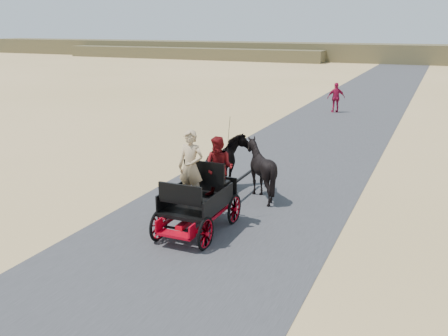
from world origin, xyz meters
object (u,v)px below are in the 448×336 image
at_px(horse_left, 226,165).
at_px(horse_right, 260,169).
at_px(carriage, 198,217).
at_px(pedestrian, 336,98).

distance_m(horse_left, horse_right, 1.10).
xyz_separation_m(horse_left, horse_right, (1.10, 0.00, 0.00)).
bearing_deg(carriage, pedestrian, 91.32).
xyz_separation_m(carriage, pedestrian, (-0.43, 18.69, 0.50)).
bearing_deg(horse_right, horse_left, 0.00).
bearing_deg(horse_left, horse_right, -180.00).
relative_size(horse_left, horse_right, 1.18).
distance_m(carriage, horse_right, 3.09).
xyz_separation_m(horse_right, pedestrian, (-0.98, 15.69, 0.01)).
bearing_deg(pedestrian, carriage, 65.36).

